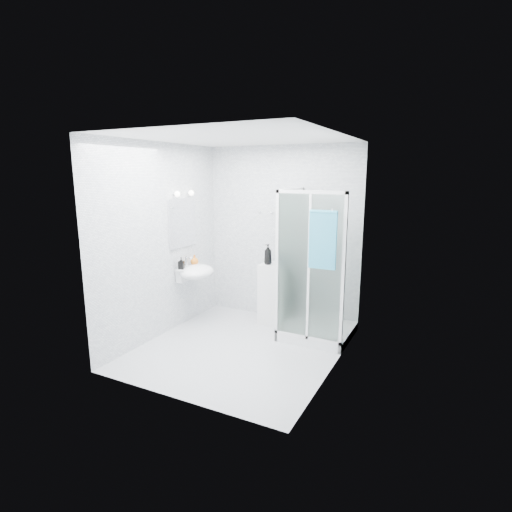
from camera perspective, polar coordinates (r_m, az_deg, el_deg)
The scene contains 12 objects.
room at distance 4.85m, azimuth -2.40°, elevation 1.04°, with size 2.40×2.60×2.60m.
shower_enclosure at distance 5.48m, azimuth 7.83°, elevation -7.01°, with size 0.90×0.95×2.00m.
wall_basin at distance 5.84m, azimuth -8.66°, elevation -2.28°, with size 0.46×0.56×0.35m.
mirror at distance 5.83m, azimuth -10.47°, elevation 4.67°, with size 0.02×0.60×0.70m, color white.
vanity_lights at distance 5.77m, azimuth -10.23°, elevation 8.79°, with size 0.10×0.40×0.08m.
wall_hooks at distance 6.02m, azimuth 1.36°, elevation 6.23°, with size 0.23×0.06×0.03m.
storage_cabinet at distance 5.92m, azimuth 2.63°, elevation -5.42°, with size 0.39×0.41×0.90m.
hand_towel at distance 4.79m, azimuth 9.52°, elevation 2.49°, with size 0.33×0.05×0.71m.
shampoo_bottle_a at distance 5.76m, azimuth 1.72°, elevation 0.25°, with size 0.11×0.11×0.30m, color black.
shampoo_bottle_b at distance 5.75m, azimuth 3.48°, elevation -0.16°, with size 0.10×0.10×0.22m, color #0B1F43.
soap_dispenser_orange at distance 5.99m, azimuth -8.78°, elevation -0.54°, with size 0.12×0.12×0.15m, color orange.
soap_dispenser_black at distance 5.76m, azimuth -10.63°, elevation -1.02°, with size 0.08×0.08×0.17m, color black.
Camera 1 is at (2.33, -4.15, 2.20)m, focal length 28.00 mm.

